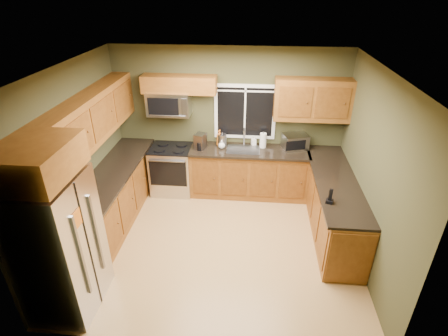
% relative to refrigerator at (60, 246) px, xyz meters
% --- Properties ---
extents(floor, '(4.20, 4.20, 0.00)m').
position_rel_refrigerator_xyz_m(floor, '(1.74, 1.30, -0.90)').
color(floor, '#AD834C').
rests_on(floor, ground).
extents(ceiling, '(4.20, 4.20, 0.00)m').
position_rel_refrigerator_xyz_m(ceiling, '(1.74, 1.30, 1.80)').
color(ceiling, white).
rests_on(ceiling, back_wall).
extents(back_wall, '(4.20, 0.00, 4.20)m').
position_rel_refrigerator_xyz_m(back_wall, '(1.74, 3.10, 0.45)').
color(back_wall, '#3C3D22').
rests_on(back_wall, ground).
extents(front_wall, '(4.20, 0.00, 4.20)m').
position_rel_refrigerator_xyz_m(front_wall, '(1.74, -0.50, 0.45)').
color(front_wall, '#3C3D22').
rests_on(front_wall, ground).
extents(left_wall, '(0.00, 3.60, 3.60)m').
position_rel_refrigerator_xyz_m(left_wall, '(-0.36, 1.30, 0.45)').
color(left_wall, '#3C3D22').
rests_on(left_wall, ground).
extents(right_wall, '(0.00, 3.60, 3.60)m').
position_rel_refrigerator_xyz_m(right_wall, '(3.84, 1.30, 0.45)').
color(right_wall, '#3C3D22').
rests_on(right_wall, ground).
extents(window, '(1.12, 0.03, 1.02)m').
position_rel_refrigerator_xyz_m(window, '(2.04, 3.08, 0.65)').
color(window, white).
rests_on(window, back_wall).
extents(base_cabinets_left, '(0.60, 2.65, 0.90)m').
position_rel_refrigerator_xyz_m(base_cabinets_left, '(-0.06, 1.78, -0.45)').
color(base_cabinets_left, brown).
rests_on(base_cabinets_left, ground).
extents(countertop_left, '(0.65, 2.65, 0.04)m').
position_rel_refrigerator_xyz_m(countertop_left, '(-0.04, 1.78, 0.02)').
color(countertop_left, black).
rests_on(countertop_left, base_cabinets_left).
extents(base_cabinets_back, '(2.17, 0.60, 0.90)m').
position_rel_refrigerator_xyz_m(base_cabinets_back, '(2.15, 2.80, -0.45)').
color(base_cabinets_back, brown).
rests_on(base_cabinets_back, ground).
extents(countertop_back, '(2.17, 0.65, 0.04)m').
position_rel_refrigerator_xyz_m(countertop_back, '(2.15, 2.78, 0.02)').
color(countertop_back, black).
rests_on(countertop_back, base_cabinets_back).
extents(base_cabinets_peninsula, '(0.60, 2.52, 0.90)m').
position_rel_refrigerator_xyz_m(base_cabinets_peninsula, '(3.54, 1.84, -0.45)').
color(base_cabinets_peninsula, brown).
rests_on(base_cabinets_peninsula, ground).
extents(countertop_peninsula, '(0.65, 2.50, 0.04)m').
position_rel_refrigerator_xyz_m(countertop_peninsula, '(3.51, 1.85, 0.02)').
color(countertop_peninsula, black).
rests_on(countertop_peninsula, base_cabinets_peninsula).
extents(upper_cabinets_left, '(0.33, 2.65, 0.72)m').
position_rel_refrigerator_xyz_m(upper_cabinets_left, '(-0.20, 1.78, 0.96)').
color(upper_cabinets_left, brown).
rests_on(upper_cabinets_left, left_wall).
extents(upper_cabinets_back_left, '(1.30, 0.33, 0.30)m').
position_rel_refrigerator_xyz_m(upper_cabinets_back_left, '(0.89, 2.94, 1.17)').
color(upper_cabinets_back_left, brown).
rests_on(upper_cabinets_back_left, back_wall).
extents(upper_cabinets_back_right, '(1.30, 0.33, 0.72)m').
position_rel_refrigerator_xyz_m(upper_cabinets_back_right, '(3.19, 2.94, 0.96)').
color(upper_cabinets_back_right, brown).
rests_on(upper_cabinets_back_right, back_wall).
extents(upper_cabinet_over_fridge, '(0.72, 0.90, 0.38)m').
position_rel_refrigerator_xyz_m(upper_cabinet_over_fridge, '(-0.00, 0.00, 1.13)').
color(upper_cabinet_over_fridge, brown).
rests_on(upper_cabinet_over_fridge, left_wall).
extents(refrigerator, '(0.74, 0.90, 1.80)m').
position_rel_refrigerator_xyz_m(refrigerator, '(0.00, 0.00, 0.00)').
color(refrigerator, '#B7B7BC').
rests_on(refrigerator, ground).
extents(range, '(0.76, 0.69, 0.94)m').
position_rel_refrigerator_xyz_m(range, '(0.69, 2.77, -0.43)').
color(range, '#B7B7BC').
rests_on(range, ground).
extents(microwave, '(0.76, 0.41, 0.42)m').
position_rel_refrigerator_xyz_m(microwave, '(0.69, 2.91, 0.83)').
color(microwave, '#B7B7BC').
rests_on(microwave, back_wall).
extents(sink, '(0.60, 0.42, 0.36)m').
position_rel_refrigerator_xyz_m(sink, '(2.04, 2.79, 0.05)').
color(sink, slate).
rests_on(sink, countertop_back).
extents(toaster_oven, '(0.51, 0.44, 0.27)m').
position_rel_refrigerator_xyz_m(toaster_oven, '(2.97, 2.92, 0.17)').
color(toaster_oven, '#B7B7BC').
rests_on(toaster_oven, countertop_back).
extents(coffee_maker, '(0.23, 0.27, 0.29)m').
position_rel_refrigerator_xyz_m(coffee_maker, '(1.25, 2.75, 0.17)').
color(coffee_maker, slate).
rests_on(coffee_maker, countertop_back).
extents(kettle, '(0.20, 0.20, 0.29)m').
position_rel_refrigerator_xyz_m(kettle, '(1.64, 2.89, 0.17)').
color(kettle, '#B7B7BC').
rests_on(kettle, countertop_back).
extents(paper_towel_roll, '(0.12, 0.12, 0.31)m').
position_rel_refrigerator_xyz_m(paper_towel_roll, '(2.39, 2.91, 0.18)').
color(paper_towel_roll, white).
rests_on(paper_towel_roll, countertop_back).
extents(soap_bottle_a, '(0.15, 0.15, 0.30)m').
position_rel_refrigerator_xyz_m(soap_bottle_a, '(1.59, 2.92, 0.19)').
color(soap_bottle_a, orange).
rests_on(soap_bottle_a, countertop_back).
extents(soap_bottle_b, '(0.10, 0.10, 0.17)m').
position_rel_refrigerator_xyz_m(soap_bottle_b, '(2.22, 3.00, 0.13)').
color(soap_bottle_b, white).
rests_on(soap_bottle_b, countertop_back).
extents(soap_bottle_c, '(0.14, 0.14, 0.15)m').
position_rel_refrigerator_xyz_m(soap_bottle_c, '(1.64, 2.80, 0.12)').
color(soap_bottle_c, white).
rests_on(soap_bottle_c, countertop_back).
extents(cordless_phone, '(0.12, 0.12, 0.22)m').
position_rel_refrigerator_xyz_m(cordless_phone, '(3.30, 1.17, 0.10)').
color(cordless_phone, black).
rests_on(cordless_phone, countertop_peninsula).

